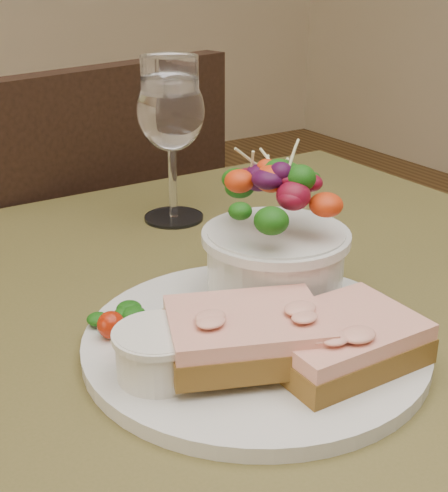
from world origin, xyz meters
TOP-DOWN VIEW (x-y plane):
  - cafe_table at (0.00, 0.00)m, footprint 0.80×0.80m
  - chair_far at (0.04, 0.64)m, footprint 0.51×0.51m
  - dinner_plate at (-0.03, -0.04)m, footprint 0.27×0.27m
  - sandwich_front at (-0.00, -0.10)m, footprint 0.12×0.09m
  - sandwich_back at (-0.06, -0.07)m, footprint 0.14×0.12m
  - ramekin at (-0.12, -0.05)m, footprint 0.06×0.06m
  - salad_bowl at (0.02, 0.01)m, footprint 0.12×0.12m
  - garnish at (-0.12, 0.03)m, footprint 0.05×0.04m
  - wine_glass at (0.05, 0.25)m, footprint 0.08×0.08m

SIDE VIEW (x-z plane):
  - chair_far at x=0.04m, z-range -0.16..0.74m
  - cafe_table at x=0.00m, z-range 0.27..1.02m
  - dinner_plate at x=-0.03m, z-range 0.75..0.76m
  - garnish at x=-0.12m, z-range 0.76..0.78m
  - sandwich_front at x=0.00m, z-range 0.76..0.79m
  - ramekin at x=-0.12m, z-range 0.76..0.80m
  - sandwich_back at x=-0.06m, z-range 0.77..0.80m
  - salad_bowl at x=0.02m, z-range 0.76..0.88m
  - wine_glass at x=0.05m, z-range 0.79..0.96m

